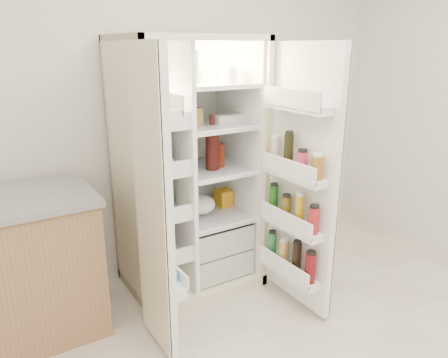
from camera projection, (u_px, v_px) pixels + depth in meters
wall_back at (171, 98)px, 3.23m from camera, size 4.00×0.02×2.70m
refrigerator at (188, 187)px, 3.10m from camera, size 0.92×0.70×1.80m
freezer_door at (154, 207)px, 2.31m from camera, size 0.15×0.40×1.72m
fridge_door at (301, 186)px, 2.74m from camera, size 0.17×0.58×1.72m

